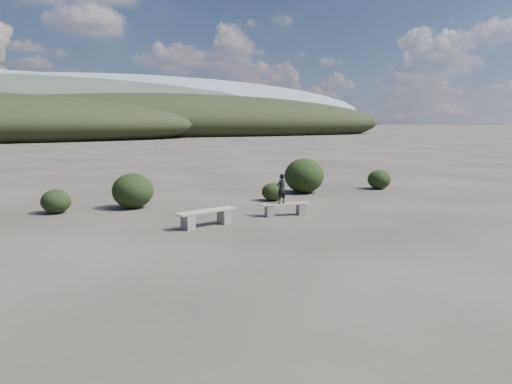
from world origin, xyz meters
TOP-DOWN VIEW (x-y plane):
  - ground at (0.00, 0.00)m, footprint 1200.00×1200.00m
  - bench_left at (-1.61, 4.58)m, footprint 2.02×0.86m
  - bench_right at (1.37, 4.98)m, footprint 1.71×0.66m
  - seated_person at (1.23, 5.01)m, footprint 0.41×0.32m
  - shrub_a at (-5.33, 9.04)m, footprint 1.00×1.00m
  - shrub_b at (-2.74, 8.84)m, footprint 1.48×1.48m
  - shrub_c at (2.61, 7.98)m, footprint 0.89×0.89m
  - shrub_d at (4.94, 9.28)m, footprint 1.74×1.74m
  - shrub_e at (8.76, 8.74)m, footprint 1.07×1.07m

SIDE VIEW (x-z plane):
  - ground at x=0.00m, z-range 0.00..0.00m
  - bench_right at x=1.37m, z-range 0.04..0.46m
  - bench_left at x=-1.61m, z-range 0.05..0.55m
  - shrub_c at x=2.61m, z-range 0.00..0.71m
  - shrub_a at x=-5.33m, z-range 0.00..0.82m
  - shrub_e at x=8.76m, z-range 0.00..0.89m
  - shrub_b at x=-2.74m, z-range 0.00..1.27m
  - shrub_d at x=4.94m, z-range 0.00..1.53m
  - seated_person at x=1.23m, z-range 0.42..1.41m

